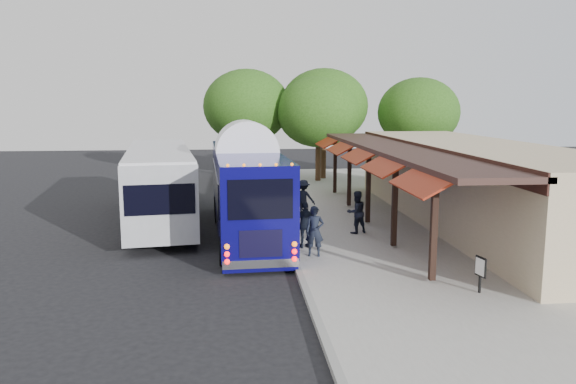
# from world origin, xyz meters

# --- Properties ---
(ground) EXTENTS (90.00, 90.00, 0.00)m
(ground) POSITION_xyz_m (0.00, 0.00, 0.00)
(ground) COLOR black
(ground) RESTS_ON ground
(sidewalk) EXTENTS (10.00, 40.00, 0.15)m
(sidewalk) POSITION_xyz_m (5.00, 4.00, 0.07)
(sidewalk) COLOR #9E9B93
(sidewalk) RESTS_ON ground
(curb) EXTENTS (0.20, 40.00, 0.16)m
(curb) POSITION_xyz_m (0.05, 4.00, 0.07)
(curb) COLOR gray
(curb) RESTS_ON ground
(station_shelter) EXTENTS (8.15, 20.00, 3.60)m
(station_shelter) POSITION_xyz_m (8.38, 4.00, 1.85)
(station_shelter) COLOR tan
(station_shelter) RESTS_ON ground
(coach_bus) EXTENTS (3.05, 11.63, 3.69)m
(coach_bus) POSITION_xyz_m (-1.45, 3.21, 1.98)
(coach_bus) COLOR #0B075B
(coach_bus) RESTS_ON ground
(city_bus) EXTENTS (4.26, 12.56, 3.31)m
(city_bus) POSITION_xyz_m (-5.30, 6.17, 1.83)
(city_bus) COLOR #989BA1
(city_bus) RESTS_ON ground
(ped_a) EXTENTS (0.69, 0.52, 1.73)m
(ped_a) POSITION_xyz_m (0.77, -0.84, 1.01)
(ped_a) COLOR black
(ped_a) RESTS_ON sidewalk
(ped_b) EXTENTS (1.00, 0.89, 1.71)m
(ped_b) POSITION_xyz_m (2.91, 2.34, 1.01)
(ped_b) COLOR black
(ped_b) RESTS_ON sidewalk
(ped_c) EXTENTS (1.05, 0.60, 1.69)m
(ped_c) POSITION_xyz_m (0.60, 0.29, 1.00)
(ped_c) COLOR black
(ped_c) RESTS_ON sidewalk
(ped_d) EXTENTS (1.23, 0.99, 1.67)m
(ped_d) POSITION_xyz_m (1.24, 6.03, 0.98)
(ped_d) COLOR black
(ped_d) RESTS_ON sidewalk
(sign_board) EXTENTS (0.13, 0.46, 1.02)m
(sign_board) POSITION_xyz_m (4.78, -5.00, 0.84)
(sign_board) COLOR black
(sign_board) RESTS_ON sidewalk
(tree_left) EXTENTS (5.52, 5.52, 7.07)m
(tree_left) POSITION_xyz_m (3.64, 17.62, 4.72)
(tree_left) COLOR #382314
(tree_left) RESTS_ON ground
(tree_mid) EXTENTS (5.94, 5.94, 7.61)m
(tree_mid) POSITION_xyz_m (4.18, 18.70, 5.07)
(tree_mid) COLOR #382314
(tree_mid) RESTS_ON ground
(tree_right) EXTENTS (5.45, 5.45, 6.98)m
(tree_right) POSITION_xyz_m (10.42, 17.61, 4.65)
(tree_right) COLOR #382314
(tree_right) RESTS_ON ground
(tree_far) EXTENTS (5.92, 5.92, 7.58)m
(tree_far) POSITION_xyz_m (-1.02, 19.47, 5.06)
(tree_far) COLOR #382314
(tree_far) RESTS_ON ground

